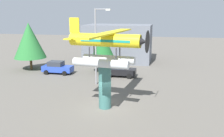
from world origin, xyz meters
name	(u,v)px	position (x,y,z in m)	size (l,w,h in m)	color
ground_plane	(105,108)	(0.00, 0.00, 0.00)	(140.00, 140.00, 0.00)	#605B54
display_pedestal	(105,87)	(0.00, 0.00, 1.95)	(1.10, 1.10, 3.91)	#386B66
floatplane_monument	(106,46)	(0.13, -0.02, 5.58)	(7.05, 10.46, 4.00)	silver
car_near_blue	(57,67)	(-9.52, 10.82, 0.88)	(4.20, 2.02, 1.76)	#2847B7
car_mid_black	(120,70)	(-0.68, 11.01, 0.88)	(4.20, 2.02, 1.76)	black
streetlight_primary	(97,42)	(-2.60, 6.93, 5.06)	(1.84, 0.28, 8.82)	gray
storefront_building	(118,43)	(-2.90, 22.00, 3.19)	(11.35, 7.33, 6.38)	slate
tree_west	(29,40)	(-14.49, 12.40, 4.38)	(4.67, 4.67, 6.99)	brown
tree_east	(103,47)	(-3.53, 13.21, 3.69)	(3.83, 3.83, 5.82)	brown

